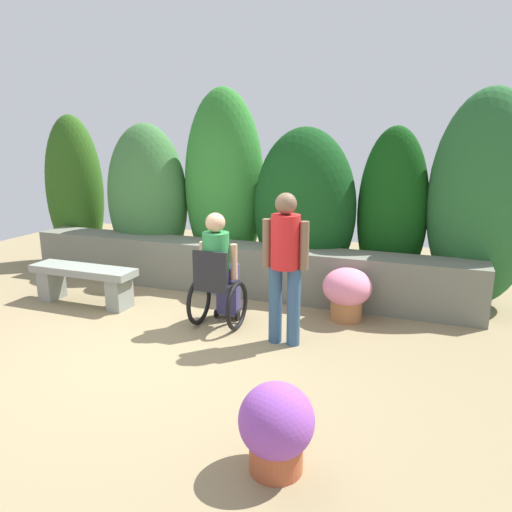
{
  "coord_description": "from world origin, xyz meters",
  "views": [
    {
      "loc": [
        2.58,
        -3.92,
        2.13
      ],
      "look_at": [
        0.74,
        0.92,
        0.85
      ],
      "focal_mm": 33.77,
      "sensor_mm": 36.0,
      "label": 1
    }
  ],
  "objects_px": {
    "person_standing_companion": "(285,259)",
    "flower_pot_small_foreground": "(347,291)",
    "flower_pot_purple_near": "(276,427)",
    "stone_bench": "(84,280)",
    "person_in_wheelchair": "(218,274)"
  },
  "relations": [
    {
      "from": "person_standing_companion",
      "to": "flower_pot_small_foreground",
      "type": "relative_size",
      "value": 2.51
    },
    {
      "from": "flower_pot_small_foreground",
      "to": "flower_pot_purple_near",
      "type": "bearing_deg",
      "value": -88.66
    },
    {
      "from": "person_standing_companion",
      "to": "stone_bench",
      "type": "bearing_deg",
      "value": 175.22
    },
    {
      "from": "stone_bench",
      "to": "flower_pot_purple_near",
      "type": "xyz_separation_m",
      "value": [
        3.37,
        -2.2,
        -0.02
      ]
    },
    {
      "from": "person_standing_companion",
      "to": "flower_pot_small_foreground",
      "type": "bearing_deg",
      "value": 61.99
    },
    {
      "from": "person_in_wheelchair",
      "to": "flower_pot_small_foreground",
      "type": "xyz_separation_m",
      "value": [
        1.35,
        0.7,
        -0.27
      ]
    },
    {
      "from": "flower_pot_purple_near",
      "to": "flower_pot_small_foreground",
      "type": "height_order",
      "value": "flower_pot_small_foreground"
    },
    {
      "from": "stone_bench",
      "to": "flower_pot_small_foreground",
      "type": "distance_m",
      "value": 3.37
    },
    {
      "from": "person_standing_companion",
      "to": "flower_pot_purple_near",
      "type": "bearing_deg",
      "value": -73.45
    },
    {
      "from": "person_in_wheelchair",
      "to": "person_standing_companion",
      "type": "xyz_separation_m",
      "value": [
        0.85,
        -0.21,
        0.3
      ]
    },
    {
      "from": "flower_pot_small_foreground",
      "to": "person_in_wheelchair",
      "type": "bearing_deg",
      "value": -152.64
    },
    {
      "from": "person_standing_companion",
      "to": "flower_pot_small_foreground",
      "type": "height_order",
      "value": "person_standing_companion"
    },
    {
      "from": "person_standing_companion",
      "to": "flower_pot_purple_near",
      "type": "height_order",
      "value": "person_standing_companion"
    },
    {
      "from": "stone_bench",
      "to": "person_in_wheelchair",
      "type": "distance_m",
      "value": 1.98
    },
    {
      "from": "person_standing_companion",
      "to": "flower_pot_purple_near",
      "type": "relative_size",
      "value": 2.62
    }
  ]
}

